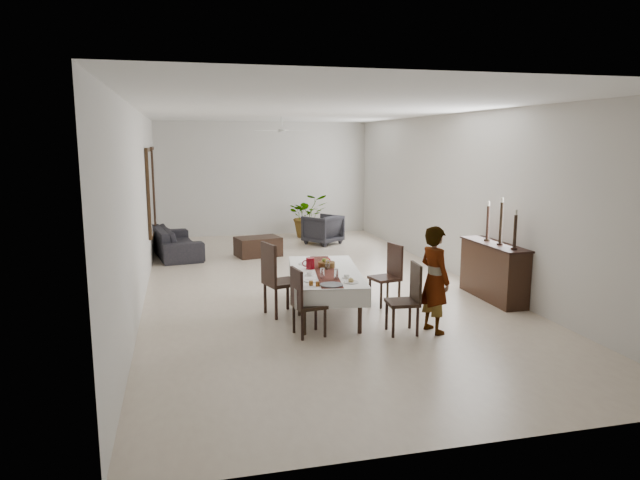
% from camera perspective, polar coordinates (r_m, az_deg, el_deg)
% --- Properties ---
extents(floor, '(6.00, 12.00, 0.00)m').
position_cam_1_polar(floor, '(10.81, -0.90, -4.40)').
color(floor, beige).
rests_on(floor, ground).
extents(ceiling, '(6.00, 12.00, 0.02)m').
position_cam_1_polar(ceiling, '(10.49, -0.95, 12.80)').
color(ceiling, white).
rests_on(ceiling, wall_back).
extents(wall_back, '(6.00, 0.02, 3.20)m').
position_cam_1_polar(wall_back, '(16.41, -5.63, 6.10)').
color(wall_back, silver).
rests_on(wall_back, floor).
extents(wall_front, '(6.00, 0.02, 3.20)m').
position_cam_1_polar(wall_front, '(4.93, 14.87, -2.90)').
color(wall_front, silver).
rests_on(wall_front, floor).
extents(wall_left, '(0.02, 12.00, 3.20)m').
position_cam_1_polar(wall_left, '(10.29, -17.47, 3.48)').
color(wall_left, silver).
rests_on(wall_left, floor).
extents(wall_right, '(0.02, 12.00, 3.20)m').
position_cam_1_polar(wall_right, '(11.57, 13.77, 4.31)').
color(wall_right, silver).
rests_on(wall_right, floor).
extents(dining_table_top, '(1.21, 2.25, 0.04)m').
position_cam_1_polar(dining_table_top, '(8.87, 0.52, -3.27)').
color(dining_table_top, black).
rests_on(dining_table_top, table_leg_fl).
extents(table_leg_fl, '(0.07, 0.07, 0.62)m').
position_cam_1_polar(table_leg_fl, '(7.95, -1.61, -7.33)').
color(table_leg_fl, black).
rests_on(table_leg_fl, floor).
extents(table_leg_fr, '(0.07, 0.07, 0.62)m').
position_cam_1_polar(table_leg_fr, '(8.03, 4.01, -7.17)').
color(table_leg_fr, black).
rests_on(table_leg_fr, floor).
extents(table_leg_bl, '(0.07, 0.07, 0.62)m').
position_cam_1_polar(table_leg_bl, '(9.91, -2.31, -3.87)').
color(table_leg_bl, black).
rests_on(table_leg_bl, floor).
extents(table_leg_br, '(0.07, 0.07, 0.62)m').
position_cam_1_polar(table_leg_br, '(9.97, 2.20, -3.78)').
color(table_leg_br, black).
rests_on(table_leg_br, floor).
extents(tablecloth_top, '(1.39, 2.43, 0.01)m').
position_cam_1_polar(tablecloth_top, '(8.87, 0.52, -3.11)').
color(tablecloth_top, white).
rests_on(tablecloth_top, dining_table_top).
extents(tablecloth_drape_left, '(0.36, 2.27, 0.27)m').
position_cam_1_polar(tablecloth_drape_left, '(8.86, -2.85, -3.98)').
color(tablecloth_drape_left, white).
rests_on(tablecloth_drape_left, dining_table_top).
extents(tablecloth_drape_right, '(0.36, 2.27, 0.27)m').
position_cam_1_polar(tablecloth_drape_right, '(8.96, 3.84, -3.84)').
color(tablecloth_drape_right, white).
rests_on(tablecloth_drape_right, dining_table_top).
extents(tablecloth_drape_near, '(1.04, 0.17, 0.27)m').
position_cam_1_polar(tablecloth_drape_near, '(7.80, 1.32, -5.91)').
color(tablecloth_drape_near, white).
rests_on(tablecloth_drape_near, dining_table_top).
extents(tablecloth_drape_far, '(1.04, 0.17, 0.27)m').
position_cam_1_polar(tablecloth_drape_far, '(10.00, -0.11, -2.36)').
color(tablecloth_drape_far, white).
rests_on(tablecloth_drape_far, dining_table_top).
extents(table_runner, '(0.65, 2.25, 0.00)m').
position_cam_1_polar(table_runner, '(8.86, 0.52, -3.06)').
color(table_runner, '#592119').
rests_on(table_runner, tablecloth_top).
extents(red_pitcher, '(0.15, 0.15, 0.18)m').
position_cam_1_polar(red_pitcher, '(8.96, -0.98, -2.36)').
color(red_pitcher, maroon).
rests_on(red_pitcher, tablecloth_top).
extents(pitcher_handle, '(0.11, 0.03, 0.11)m').
position_cam_1_polar(pitcher_handle, '(8.95, -1.47, -2.36)').
color(pitcher_handle, maroon).
rests_on(pitcher_handle, red_pitcher).
extents(wine_glass_near, '(0.06, 0.06, 0.15)m').
position_cam_1_polar(wine_glass_near, '(8.30, 1.63, -3.44)').
color(wine_glass_near, white).
rests_on(wine_glass_near, tablecloth_top).
extents(wine_glass_mid, '(0.06, 0.06, 0.15)m').
position_cam_1_polar(wine_glass_mid, '(8.36, 0.23, -3.33)').
color(wine_glass_mid, white).
rests_on(wine_glass_mid, tablecloth_top).
extents(wine_glass_far, '(0.06, 0.06, 0.15)m').
position_cam_1_polar(wine_glass_far, '(8.90, 0.77, -2.53)').
color(wine_glass_far, white).
rests_on(wine_glass_far, tablecloth_top).
extents(teacup_right, '(0.08, 0.08, 0.05)m').
position_cam_1_polar(teacup_right, '(8.37, 2.69, -3.67)').
color(teacup_right, white).
rests_on(teacup_right, saucer_right).
extents(saucer_right, '(0.13, 0.13, 0.01)m').
position_cam_1_polar(saucer_right, '(8.38, 2.69, -3.81)').
color(saucer_right, white).
rests_on(saucer_right, tablecloth_top).
extents(teacup_left, '(0.08, 0.08, 0.05)m').
position_cam_1_polar(teacup_left, '(8.53, -1.07, -3.40)').
color(teacup_left, white).
rests_on(teacup_left, saucer_left).
extents(saucer_left, '(0.13, 0.13, 0.01)m').
position_cam_1_polar(saucer_left, '(8.54, -1.07, -3.54)').
color(saucer_left, white).
rests_on(saucer_left, tablecloth_top).
extents(plate_near_right, '(0.21, 0.21, 0.01)m').
position_cam_1_polar(plate_near_right, '(8.12, 3.13, -4.24)').
color(plate_near_right, silver).
rests_on(plate_near_right, tablecloth_top).
extents(bread_near_right, '(0.08, 0.08, 0.08)m').
position_cam_1_polar(bread_near_right, '(8.12, 3.13, -4.07)').
color(bread_near_right, '#DCBA6B').
rests_on(bread_near_right, plate_near_right).
extents(plate_near_left, '(0.21, 0.21, 0.01)m').
position_cam_1_polar(plate_near_left, '(8.19, -0.90, -4.10)').
color(plate_near_left, white).
rests_on(plate_near_left, tablecloth_top).
extents(plate_far_left, '(0.21, 0.21, 0.01)m').
position_cam_1_polar(plate_far_left, '(9.32, -1.52, -2.40)').
color(plate_far_left, silver).
rests_on(plate_far_left, tablecloth_top).
extents(serving_tray, '(0.32, 0.32, 0.02)m').
position_cam_1_polar(serving_tray, '(7.96, 1.16, -4.51)').
color(serving_tray, '#3D3E42').
rests_on(serving_tray, tablecloth_top).
extents(jam_jar_a, '(0.06, 0.06, 0.07)m').
position_cam_1_polar(jam_jar_a, '(7.91, -0.23, -4.42)').
color(jam_jar_a, brown).
rests_on(jam_jar_a, tablecloth_top).
extents(jam_jar_b, '(0.06, 0.06, 0.07)m').
position_cam_1_polar(jam_jar_b, '(7.95, -0.90, -4.34)').
color(jam_jar_b, '#965815').
rests_on(jam_jar_b, tablecloth_top).
extents(fruit_basket, '(0.27, 0.27, 0.09)m').
position_cam_1_polar(fruit_basket, '(9.07, 0.66, -2.48)').
color(fruit_basket, brown).
rests_on(fruit_basket, tablecloth_top).
extents(fruit_red, '(0.08, 0.08, 0.08)m').
position_cam_1_polar(fruit_red, '(9.08, 0.82, -2.04)').
color(fruit_red, '#9F0F11').
rests_on(fruit_red, fruit_basket).
extents(fruit_green, '(0.07, 0.07, 0.07)m').
position_cam_1_polar(fruit_green, '(9.08, 0.42, -2.04)').
color(fruit_green, '#5C8E2A').
rests_on(fruit_green, fruit_basket).
extents(fruit_yellow, '(0.07, 0.07, 0.07)m').
position_cam_1_polar(fruit_yellow, '(9.02, 0.69, -2.13)').
color(fruit_yellow, gold).
rests_on(fruit_yellow, fruit_basket).
extents(chair_right_near_seat, '(0.45, 0.45, 0.05)m').
position_cam_1_polar(chair_right_near_seat, '(8.07, 8.22, -6.22)').
color(chair_right_near_seat, black).
rests_on(chair_right_near_seat, chair_right_near_leg_fl).
extents(chair_right_near_leg_fl, '(0.05, 0.05, 0.42)m').
position_cam_1_polar(chair_right_near_leg_fl, '(8.04, 9.72, -8.07)').
color(chair_right_near_leg_fl, black).
rests_on(chair_right_near_leg_fl, floor).
extents(chair_right_near_leg_fr, '(0.05, 0.05, 0.42)m').
position_cam_1_polar(chair_right_near_leg_fr, '(8.35, 8.97, -7.36)').
color(chair_right_near_leg_fr, black).
rests_on(chair_right_near_leg_fr, floor).
extents(chair_right_near_leg_bl, '(0.05, 0.05, 0.42)m').
position_cam_1_polar(chair_right_near_leg_bl, '(7.94, 7.34, -8.23)').
color(chair_right_near_leg_bl, black).
rests_on(chair_right_near_leg_bl, floor).
extents(chair_right_near_leg_br, '(0.05, 0.05, 0.42)m').
position_cam_1_polar(chair_right_near_leg_br, '(8.25, 6.67, -7.51)').
color(chair_right_near_leg_br, black).
rests_on(chair_right_near_leg_br, floor).
extents(chair_right_near_back, '(0.07, 0.42, 0.53)m').
position_cam_1_polar(chair_right_near_back, '(8.06, 9.57, -4.18)').
color(chair_right_near_back, black).
rests_on(chair_right_near_back, chair_right_near_seat).
extents(chair_right_far_seat, '(0.50, 0.50, 0.05)m').
position_cam_1_polar(chair_right_far_seat, '(9.41, 6.49, -3.83)').
color(chair_right_far_seat, black).
rests_on(chair_right_far_seat, chair_right_far_leg_fl).
extents(chair_right_far_leg_fl, '(0.05, 0.05, 0.42)m').
position_cam_1_polar(chair_right_far_leg_fl, '(9.42, 7.92, -5.32)').
color(chair_right_far_leg_fl, black).
rests_on(chair_right_far_leg_fl, floor).
extents(chair_right_far_leg_fr, '(0.05, 0.05, 0.42)m').
position_cam_1_polar(chair_right_far_leg_fr, '(9.70, 6.77, -4.85)').
color(chair_right_far_leg_fr, black).
rests_on(chair_right_far_leg_fr, floor).
extents(chair_right_far_leg_bl, '(0.05, 0.05, 0.42)m').
position_cam_1_polar(chair_right_far_leg_bl, '(9.24, 6.13, -5.59)').
color(chair_right_far_leg_bl, black).
rests_on(chair_right_far_leg_bl, floor).
extents(chair_right_far_leg_br, '(0.05, 0.05, 0.42)m').
position_cam_1_polar(chair_right_far_leg_br, '(9.52, 5.01, -5.10)').
color(chair_right_far_leg_br, black).
rests_on(chair_right_far_leg_br, floor).
extents(chair_right_far_back, '(0.13, 0.42, 0.54)m').
position_cam_1_polar(chair_right_far_back, '(9.45, 7.50, -2.00)').
color(chair_right_far_back, black).
rests_on(chair_right_far_back, chair_right_far_seat).
extents(chair_left_near_seat, '(0.47, 0.47, 0.05)m').
position_cam_1_polar(chair_left_near_seat, '(7.91, -1.09, -6.57)').
color(chair_left_near_seat, black).
rests_on(chair_left_near_seat, chair_left_near_leg_fl).
extents(chair_left_near_leg_fl, '(0.05, 0.05, 0.40)m').
position_cam_1_polar(chair_left_near_leg_fl, '(8.07, -2.63, -7.91)').
color(chair_left_near_leg_fl, black).
rests_on(chair_left_near_leg_fl, floor).
extents(chair_left_near_leg_fr, '(0.05, 0.05, 0.40)m').
position_cam_1_polar(chair_left_near_leg_fr, '(7.77, -1.77, -8.60)').
color(chair_left_near_leg_fr, black).
rests_on(chair_left_near_leg_fr, floor).
extents(chair_left_near_leg_bl, '(0.05, 0.05, 0.40)m').
position_cam_1_polar(chair_left_near_leg_bl, '(8.18, -0.43, -7.64)').
color(chair_left_near_leg_bl, black).
rests_on(chair_left_near_leg_bl, floor).
extents(chair_left_near_leg_br, '(0.05, 0.05, 0.40)m').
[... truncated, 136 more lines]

